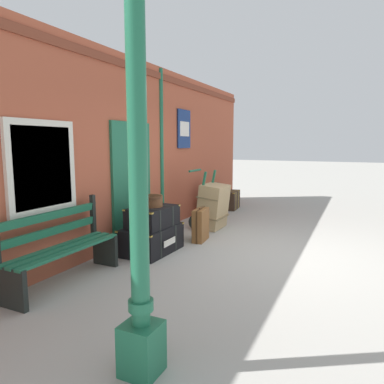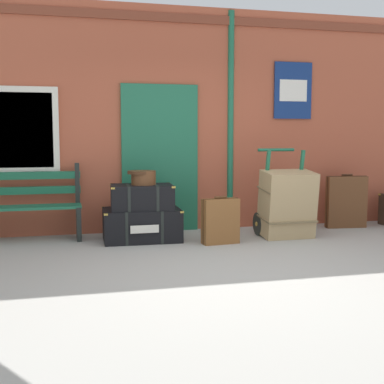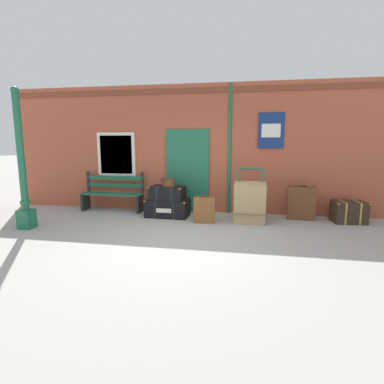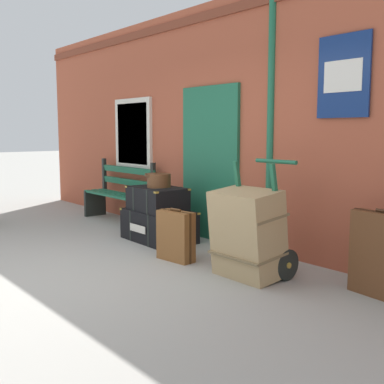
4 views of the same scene
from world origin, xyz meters
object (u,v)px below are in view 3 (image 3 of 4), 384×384
Objects in this scene: steamer_trunk_middle at (168,193)px; suitcase_tan at (301,203)px; lamp_post at (23,177)px; corner_trunk at (349,212)px; suitcase_umber at (204,210)px; porters_trolley at (249,209)px; round_hatbox at (168,182)px; steamer_trunk_base at (168,208)px; platform_bench at (113,194)px; large_brown_trunk at (250,203)px.

suitcase_tan reaches higher than steamer_trunk_middle.
corner_trunk is (6.77, 1.69, -0.84)m from lamp_post.
porters_trolley is at bearing 18.40° from suitcase_umber.
suitcase_tan is (5.76, 1.75, -0.69)m from lamp_post.
porters_trolley is (1.94, -0.09, -0.31)m from steamer_trunk_middle.
round_hatbox is 0.45× the size of suitcase_tan.
suitcase_umber reaches higher than steamer_trunk_base.
platform_bench is at bearing 60.33° from lamp_post.
platform_bench is 1.97× the size of suitcase_tan.
suitcase_tan is at bearing 3.87° from steamer_trunk_base.
large_brown_trunk is 1.49× the size of suitcase_umber.
suitcase_umber reaches higher than corner_trunk.
round_hatbox is 0.60× the size of suitcase_umber.
suitcase_tan is 1.32× the size of suitcase_umber.
steamer_trunk_middle is 1.04× the size of suitcase_tan.
lamp_post reaches higher than steamer_trunk_middle.
lamp_post is 3.51× the size of suitcase_tan.
suitcase_tan is (3.10, 0.22, -0.46)m from round_hatbox.
suitcase_umber is (0.93, -0.43, -0.56)m from round_hatbox.
round_hatbox is (0.02, -0.01, 0.64)m from steamer_trunk_base.
steamer_trunk_base is at bearing 30.29° from lamp_post.
platform_bench is at bearing 178.44° from suitcase_tan.
steamer_trunk_middle is at bearing 172.25° from large_brown_trunk.
round_hatbox reaches higher than suitcase_tan.
suitcase_tan is at bearing 4.31° from steamer_trunk_middle.
steamer_trunk_base is at bearing 154.93° from suitcase_umber.
suitcase_tan is at bearing 16.92° from lamp_post.
steamer_trunk_middle is (2.64, 1.52, -0.50)m from lamp_post.
steamer_trunk_base is 0.37m from steamer_trunk_middle.
lamp_post is 4.78m from large_brown_trunk.
suitcase_umber is at bearing -25.07° from steamer_trunk_base.
platform_bench reaches higher than round_hatbox.
porters_trolley is at bearing -164.65° from suitcase_tan.
lamp_post reaches higher than round_hatbox.
lamp_post is at bearing -165.94° from corner_trunk.
platform_bench is 1.74× the size of large_brown_trunk.
lamp_post is at bearing -150.12° from round_hatbox.
porters_trolley is at bearing 90.00° from large_brown_trunk.
corner_trunk is at bearing 2.33° from round_hatbox.
steamer_trunk_middle is 0.92× the size of large_brown_trunk.
steamer_trunk_middle reaches higher than steamer_trunk_base.
lamp_post is at bearing -162.98° from suitcase_umber.
steamer_trunk_base is 1.27× the size of suitcase_tan.
steamer_trunk_middle is 1.15× the size of corner_trunk.
steamer_trunk_middle is at bearing -85.29° from steamer_trunk_base.
steamer_trunk_middle is at bearing 177.36° from porters_trolley.
lamp_post is at bearing -162.68° from porters_trolley.
steamer_trunk_middle is at bearing -13.01° from platform_bench.
lamp_post is 6.06m from suitcase_tan.
porters_trolley reaches higher than platform_bench.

